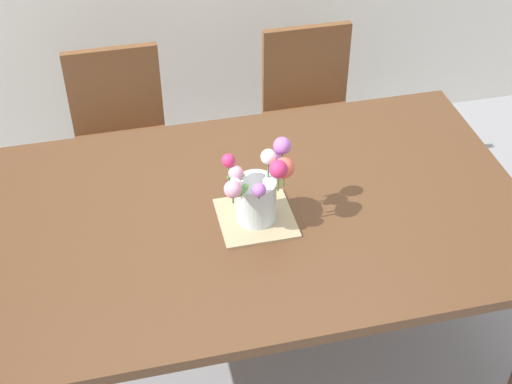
{
  "coord_description": "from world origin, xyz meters",
  "views": [
    {
      "loc": [
        -0.48,
        -1.88,
        2.45
      ],
      "look_at": [
        -0.05,
        -0.04,
        0.88
      ],
      "focal_mm": 51.57,
      "sensor_mm": 36.0,
      "label": 1
    }
  ],
  "objects": [
    {
      "name": "placemat",
      "position": [
        -0.05,
        -0.04,
        0.77
      ],
      "size": [
        0.26,
        0.26,
        0.01
      ],
      "primitive_type": "cube",
      "color": "tan",
      "rests_on": "dining_table"
    },
    {
      "name": "dining_table",
      "position": [
        0.0,
        0.0,
        0.69
      ],
      "size": [
        1.85,
        1.17,
        0.76
      ],
      "color": "brown",
      "rests_on": "ground_plane"
    },
    {
      "name": "ground_plane",
      "position": [
        0.0,
        0.0,
        0.0
      ],
      "size": [
        12.0,
        12.0,
        0.0
      ],
      "primitive_type": "plane",
      "color": "#939399"
    },
    {
      "name": "chair_left",
      "position": [
        -0.45,
        0.93,
        0.52
      ],
      "size": [
        0.42,
        0.42,
        0.9
      ],
      "rotation": [
        0.0,
        0.0,
        3.14
      ],
      "color": "brown",
      "rests_on": "ground_plane"
    },
    {
      "name": "chair_right",
      "position": [
        0.45,
        0.93,
        0.52
      ],
      "size": [
        0.42,
        0.42,
        0.9
      ],
      "rotation": [
        0.0,
        0.0,
        3.14
      ],
      "color": "brown",
      "rests_on": "ground_plane"
    },
    {
      "name": "flower_vase",
      "position": [
        -0.04,
        -0.05,
        0.9
      ],
      "size": [
        0.25,
        0.19,
        0.28
      ],
      "color": "silver",
      "rests_on": "placemat"
    }
  ]
}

